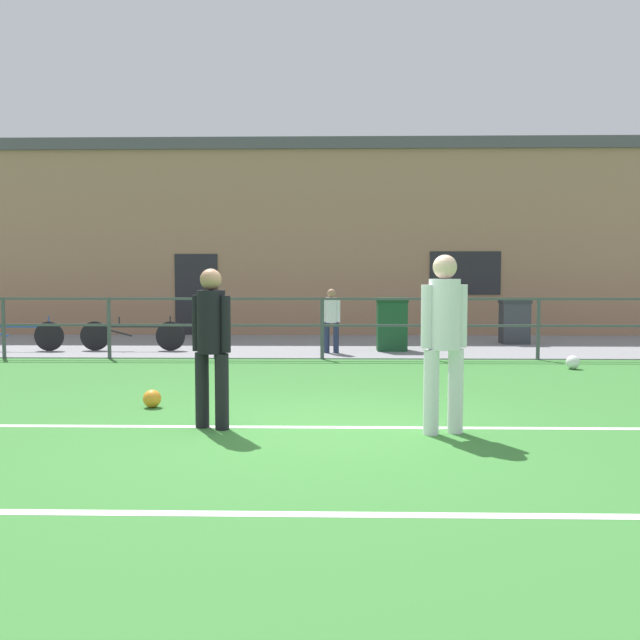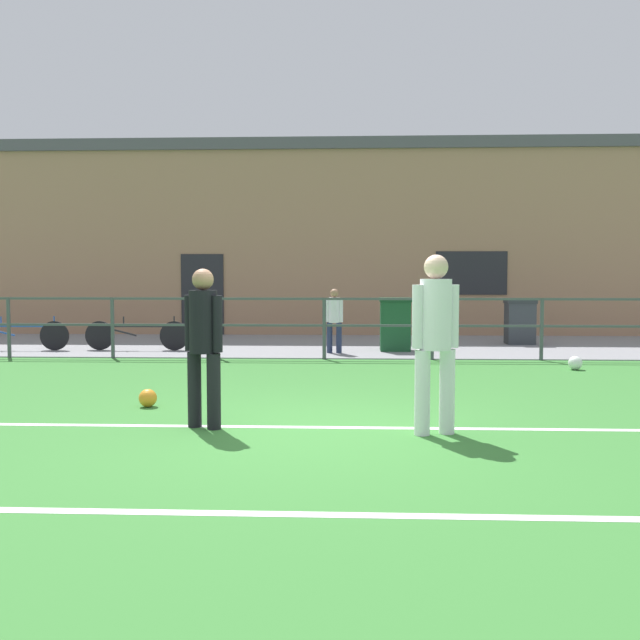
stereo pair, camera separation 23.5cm
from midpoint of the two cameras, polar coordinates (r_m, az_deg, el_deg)
ground at (r=7.21m, az=-1.70°, el=-9.13°), size 60.00×44.00×0.04m
field_line_touchline at (r=7.36m, az=-1.63°, el=-8.69°), size 36.00×0.11×0.00m
field_line_hash at (r=4.82m, az=-3.29°, el=-15.46°), size 36.00×0.11×0.00m
pavement_strip at (r=15.61m, az=-0.07°, el=-2.05°), size 48.00×5.00×0.02m
perimeter_fence at (r=13.05m, az=-0.34°, el=0.06°), size 36.07×0.07×1.15m
clubhouse_facade at (r=19.25m, az=0.19°, el=6.58°), size 28.00×2.56×5.06m
player_goalkeeper at (r=7.28m, az=-9.72°, el=-1.47°), size 0.42×0.29×1.64m
player_striker at (r=7.02m, az=9.09°, el=-1.02°), size 0.47×0.31×1.78m
soccer_ball_match at (r=8.66m, az=-14.23°, el=-6.21°), size 0.22×0.22×0.22m
soccer_ball_spare at (r=12.45m, az=19.32°, el=-3.26°), size 0.23×0.23×0.23m
spectator_child at (r=13.92m, az=0.45°, el=0.28°), size 0.35×0.22×1.28m
bicycle_parked_0 at (r=15.72m, az=-24.33°, el=-1.14°), size 2.25×0.04×0.71m
bicycle_parked_1 at (r=14.91m, az=-15.42°, el=-1.20°), size 2.16×0.04×0.71m
trash_bin_0 at (r=16.39m, az=15.11°, el=-0.11°), size 0.64×0.54×0.99m
trash_bin_1 at (r=14.45m, az=5.38°, el=-0.32°), size 0.64×0.54×1.08m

